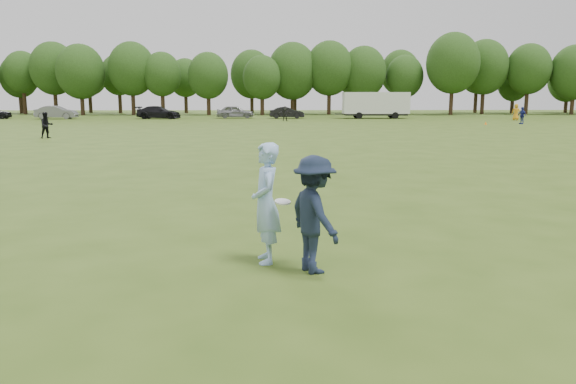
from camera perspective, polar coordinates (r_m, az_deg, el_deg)
name	(u,v)px	position (r m, az deg, el deg)	size (l,w,h in m)	color
ground	(273,269)	(9.41, -1.57, -7.79)	(200.00, 200.00, 0.00)	#354E16
thrower	(266,203)	(9.55, -2.25, -1.15)	(0.75, 0.49, 2.06)	#98BCEB
defender	(314,214)	(9.03, 2.71, -2.29)	(1.23, 0.71, 1.91)	#182135
player_far_a	(46,125)	(40.77, -23.33, 6.24)	(0.84, 0.66, 1.74)	black
player_far_b	(522,115)	(60.85, 22.67, 7.19)	(1.00, 0.41, 1.70)	navy
player_far_c	(516,112)	(69.53, 22.15, 7.53)	(0.92, 0.60, 1.87)	orange
player_far_d	(285,114)	(62.97, -0.30, 7.97)	(1.51, 0.48, 1.63)	#272727
car_b	(56,112)	(73.50, -22.48, 7.48)	(1.67, 4.80, 1.58)	slate
car_d	(159,113)	(70.24, -13.00, 7.87)	(2.14, 5.27, 1.53)	black
car_e	(235,112)	(70.66, -5.38, 8.11)	(1.87, 4.64, 1.58)	gray
car_f	(287,113)	(69.48, -0.11, 8.05)	(1.49, 4.26, 1.40)	black
field_cone	(486,123)	(58.40, 19.44, 6.62)	(0.28, 0.28, 0.30)	orange
disc_in_play	(283,202)	(9.29, -0.55, -0.99)	(0.27, 0.27, 0.09)	white
cargo_trailer	(376,104)	(70.63, 8.90, 8.84)	(9.00, 2.75, 3.20)	white
treeline	(292,72)	(85.98, 0.41, 12.10)	(130.35, 18.39, 11.74)	#332114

